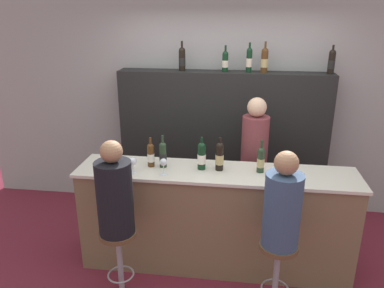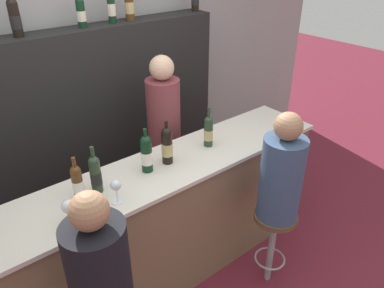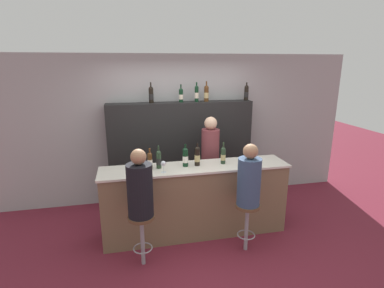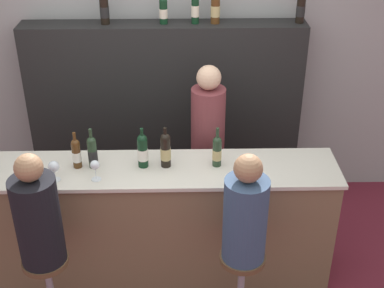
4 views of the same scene
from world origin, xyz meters
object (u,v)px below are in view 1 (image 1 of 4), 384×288
Objects in this scene: wine_bottle_counter_1 at (163,154)px; wine_bottle_counter_0 at (151,155)px; wine_bottle_counter_4 at (261,160)px; wine_glass_1 at (163,163)px; guest_seated_left at (115,194)px; wine_bottle_backbar_0 at (182,59)px; wine_bottle_counter_2 at (202,156)px; wine_bottle_backbar_1 at (225,61)px; wine_bottle_backbar_3 at (265,60)px; guest_seated_right at (283,206)px; wine_glass_0 at (132,162)px; bar_stool_right at (277,260)px; bar_stool_left at (119,247)px; bartender at (253,175)px; wine_bottle_backbar_4 at (332,62)px; wine_bottle_counter_3 at (220,156)px; wine_bottle_backbar_2 at (249,60)px.

wine_bottle_counter_0 is at bearing 180.00° from wine_bottle_counter_1.
wine_bottle_counter_4 reaches higher than wine_glass_1.
wine_bottle_backbar_0 is at bearing 79.53° from guest_seated_left.
wine_bottle_backbar_1 reaches higher than wine_bottle_counter_2.
wine_bottle_backbar_0 is at bearing 180.00° from wine_bottle_backbar_3.
wine_glass_1 is 1.12m from guest_seated_right.
wine_bottle_backbar_3 is 2.21× the size of wine_glass_0.
wine_bottle_counter_2 is 1.14m from bar_stool_right.
wine_bottle_counter_4 is 0.93× the size of wine_bottle_backbar_3.
wine_glass_0 is 0.23× the size of bar_stool_right.
wine_bottle_counter_0 is at bearing 132.31° from wine_glass_1.
wine_glass_1 is 0.24× the size of bar_stool_left.
bar_stool_right is at bearing -85.94° from wine_bottle_backbar_3.
wine_bottle_counter_4 reaches higher than wine_glass_0.
wine_glass_0 is at bearing 84.56° from bar_stool_left.
bar_stool_left is at bearing 0.00° from guest_seated_left.
wine_bottle_counter_1 is at bearing 180.00° from wine_bottle_counter_4.
guest_seated_right is 0.50× the size of bartender.
wine_bottle_backbar_4 is 2.75m from guest_seated_left.
wine_bottle_counter_1 is 0.67m from guest_seated_left.
wine_bottle_backbar_3 reaches higher than wine_bottle_counter_2.
wine_bottle_backbar_3 is at bearing 53.27° from bar_stool_left.
wine_glass_1 is at bearing 158.33° from guest_seated_right.
wine_bottle_counter_3 is 2.09× the size of wine_glass_0.
guest_seated_left is (-0.83, -0.59, -0.15)m from wine_bottle_counter_3.
wine_bottle_counter_2 is 1.01× the size of wine_bottle_counter_4.
wine_glass_1 is 1.16m from bartender.
wine_bottle_counter_2 is 0.39× the size of guest_seated_right.
bartender is at bearing 99.94° from guest_seated_right.
wine_bottle_counter_2 reaches higher than wine_bottle_counter_0.
wine_bottle_backbar_1 is 0.87× the size of wine_bottle_backbar_3.
wine_bottle_backbar_0 reaches higher than wine_bottle_counter_0.
bartender reaches higher than wine_bottle_counter_1.
wine_bottle_counter_0 is at bearing -97.25° from wine_bottle_backbar_0.
guest_seated_left reaches higher than wine_bottle_counter_4.
guest_seated_left is (-0.81, -1.68, -0.89)m from wine_bottle_backbar_1.
wine_bottle_backbar_2 is 2.13× the size of wine_glass_0.
wine_bottle_counter_0 is 0.63m from guest_seated_left.
wine_glass_0 is 0.43m from guest_seated_left.
wine_bottle_counter_1 reaches higher than wine_glass_0.
wine_bottle_backbar_2 is (0.77, 0.00, 0.00)m from wine_bottle_backbar_0.
guest_seated_left is (-0.31, -1.68, -0.91)m from wine_bottle_backbar_0.
wine_bottle_counter_0 is 1.88× the size of wine_glass_0.
guest_seated_left is at bearing 180.00° from guest_seated_right.
wine_bottle_backbar_2 is 0.20× the size of bartender.
wine_bottle_backbar_3 is 1.91m from guest_seated_right.
bartender reaches higher than guest_seated_right.
wine_bottle_backbar_2 is (0.25, 1.09, 0.76)m from wine_bottle_counter_3.
wine_bottle_counter_3 is at bearing -64.32° from wine_bottle_backbar_0.
wine_bottle_counter_1 is at bearing 180.00° from wine_bottle_counter_3.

